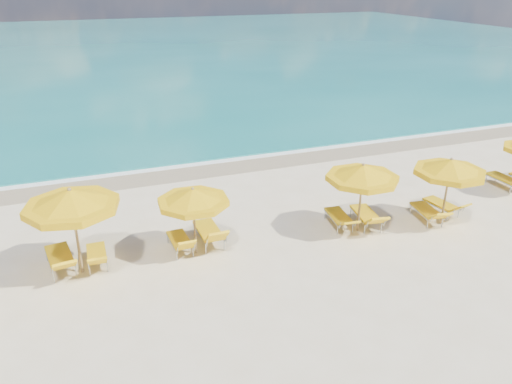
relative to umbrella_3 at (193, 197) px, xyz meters
name	(u,v)px	position (x,y,z in m)	size (l,w,h in m)	color
ground_plane	(273,246)	(2.34, -0.42, -1.83)	(120.00, 120.00, 0.00)	beige
ocean	(112,48)	(2.34, 47.58, -1.83)	(120.00, 80.00, 0.30)	#136C6A
wet_sand_band	(209,167)	(2.34, 6.98, -1.83)	(120.00, 2.60, 0.01)	tan
foam_line	(204,161)	(2.34, 7.78, -1.83)	(120.00, 1.20, 0.03)	white
whitecap_near	(60,123)	(-3.66, 16.58, -1.83)	(14.00, 0.36, 0.05)	white
whitecap_far	(251,83)	(10.34, 23.58, -1.83)	(18.00, 0.30, 0.05)	white
umbrella_2	(71,201)	(-3.27, 0.10, 0.38)	(2.92, 2.92, 2.59)	#A68653
umbrella_3	(193,197)	(0.00, 0.00, 0.00)	(2.69, 2.69, 2.15)	#A68653
umbrella_4	(363,174)	(5.31, -0.47, 0.17)	(3.03, 3.03, 2.35)	#A68653
umbrella_5	(450,168)	(8.24, -1.00, 0.17)	(3.00, 3.00, 2.34)	#A68653
lounger_2_left	(61,262)	(-3.80, 0.43, -1.59)	(0.92, 2.02, 0.87)	#A5A8AD
lounger_2_right	(97,258)	(-2.83, 0.35, -1.63)	(0.57, 1.61, 0.75)	#A5A8AD
lounger_3_left	(180,245)	(-0.40, 0.30, -1.63)	(0.62, 1.62, 0.79)	#A5A8AD
lounger_3_right	(209,236)	(0.54, 0.43, -1.59)	(0.70, 1.92, 0.94)	#A5A8AD
lounger_4_left	(339,221)	(4.88, 0.00, -1.62)	(0.80, 1.82, 0.70)	#A5A8AD
lounger_4_right	(366,219)	(5.76, -0.25, -1.60)	(0.94, 1.96, 0.84)	#A5A8AD
lounger_5_left	(427,215)	(7.87, -0.69, -1.61)	(0.87, 1.84, 0.79)	#A5A8AD
lounger_5_right	(442,208)	(8.74, -0.41, -1.63)	(0.78, 1.73, 0.75)	#A5A8AD
lounger_6_left	(504,182)	(12.60, 0.64, -1.61)	(0.66, 1.78, 0.85)	#A5A8AD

